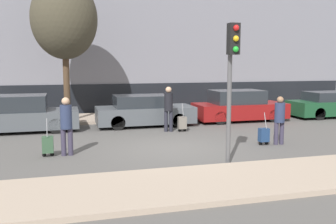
{
  "coord_description": "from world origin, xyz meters",
  "views": [
    {
      "loc": [
        -3.28,
        -11.4,
        2.77
      ],
      "look_at": [
        0.36,
        1.8,
        0.95
      ],
      "focal_mm": 40.0,
      "sensor_mm": 36.0,
      "label": 1
    }
  ],
  "objects_px": {
    "pedestrian_center": "(169,106)",
    "pedestrian_right": "(280,117)",
    "trolley_right": "(264,135)",
    "parked_car_0": "(17,115)",
    "traffic_light": "(232,66)",
    "parked_car_3": "(333,105)",
    "trolley_center": "(182,123)",
    "parked_car_2": "(239,107)",
    "pedestrian_left": "(66,123)",
    "parked_car_1": "(144,111)",
    "trolley_left": "(48,145)",
    "bare_tree_near_crossing": "(64,19)"
  },
  "relations": [
    {
      "from": "parked_car_3",
      "to": "pedestrian_right",
      "type": "bearing_deg",
      "value": -141.15
    },
    {
      "from": "parked_car_2",
      "to": "trolley_center",
      "type": "relative_size",
      "value": 3.79
    },
    {
      "from": "parked_car_3",
      "to": "parked_car_1",
      "type": "bearing_deg",
      "value": -179.32
    },
    {
      "from": "parked_car_0",
      "to": "trolley_center",
      "type": "xyz_separation_m",
      "value": [
        6.41,
        -1.78,
        -0.32
      ]
    },
    {
      "from": "parked_car_3",
      "to": "trolley_right",
      "type": "distance_m",
      "value": 8.47
    },
    {
      "from": "parked_car_1",
      "to": "parked_car_2",
      "type": "xyz_separation_m",
      "value": [
        4.64,
        0.18,
        0.04
      ]
    },
    {
      "from": "parked_car_0",
      "to": "parked_car_3",
      "type": "distance_m",
      "value": 15.14
    },
    {
      "from": "parked_car_3",
      "to": "traffic_light",
      "type": "distance_m",
      "value": 11.61
    },
    {
      "from": "parked_car_1",
      "to": "trolley_center",
      "type": "height_order",
      "value": "parked_car_1"
    },
    {
      "from": "parked_car_3",
      "to": "trolley_center",
      "type": "distance_m",
      "value": 8.94
    },
    {
      "from": "pedestrian_right",
      "to": "trolley_right",
      "type": "height_order",
      "value": "pedestrian_right"
    },
    {
      "from": "parked_car_0",
      "to": "traffic_light",
      "type": "bearing_deg",
      "value": -48.34
    },
    {
      "from": "pedestrian_left",
      "to": "bare_tree_near_crossing",
      "type": "height_order",
      "value": "bare_tree_near_crossing"
    },
    {
      "from": "trolley_center",
      "to": "traffic_light",
      "type": "bearing_deg",
      "value": -93.07
    },
    {
      "from": "trolley_left",
      "to": "bare_tree_near_crossing",
      "type": "relative_size",
      "value": 0.18
    },
    {
      "from": "parked_car_1",
      "to": "traffic_light",
      "type": "height_order",
      "value": "traffic_light"
    },
    {
      "from": "parked_car_0",
      "to": "traffic_light",
      "type": "xyz_separation_m",
      "value": [
        6.13,
        -6.89,
        2.0
      ]
    },
    {
      "from": "pedestrian_center",
      "to": "traffic_light",
      "type": "distance_m",
      "value": 5.54
    },
    {
      "from": "trolley_left",
      "to": "bare_tree_near_crossing",
      "type": "bearing_deg",
      "value": 84.22
    },
    {
      "from": "parked_car_2",
      "to": "traffic_light",
      "type": "relative_size",
      "value": 1.15
    },
    {
      "from": "parked_car_2",
      "to": "pedestrian_left",
      "type": "xyz_separation_m",
      "value": [
        -7.95,
        -4.78,
        0.32
      ]
    },
    {
      "from": "pedestrian_center",
      "to": "pedestrian_right",
      "type": "relative_size",
      "value": 1.11
    },
    {
      "from": "pedestrian_left",
      "to": "parked_car_3",
      "type": "bearing_deg",
      "value": 20.66
    },
    {
      "from": "parked_car_0",
      "to": "parked_car_1",
      "type": "bearing_deg",
      "value": 0.34
    },
    {
      "from": "parked_car_3",
      "to": "traffic_light",
      "type": "xyz_separation_m",
      "value": [
        -9.0,
        -7.04,
        2.07
      ]
    },
    {
      "from": "parked_car_3",
      "to": "bare_tree_near_crossing",
      "type": "height_order",
      "value": "bare_tree_near_crossing"
    },
    {
      "from": "parked_car_2",
      "to": "trolley_center",
      "type": "height_order",
      "value": "parked_car_2"
    },
    {
      "from": "trolley_right",
      "to": "bare_tree_near_crossing",
      "type": "relative_size",
      "value": 0.18
    },
    {
      "from": "parked_car_1",
      "to": "pedestrian_right",
      "type": "distance_m",
      "value": 6.14
    },
    {
      "from": "parked_car_3",
      "to": "pedestrian_center",
      "type": "height_order",
      "value": "pedestrian_center"
    },
    {
      "from": "pedestrian_center",
      "to": "bare_tree_near_crossing",
      "type": "xyz_separation_m",
      "value": [
        -3.9,
        3.18,
        3.62
      ]
    },
    {
      "from": "pedestrian_center",
      "to": "trolley_right",
      "type": "relative_size",
      "value": 1.63
    },
    {
      "from": "parked_car_3",
      "to": "bare_tree_near_crossing",
      "type": "distance_m",
      "value": 13.83
    },
    {
      "from": "bare_tree_near_crossing",
      "to": "traffic_light",
      "type": "bearing_deg",
      "value": -63.9
    },
    {
      "from": "parked_car_1",
      "to": "pedestrian_center",
      "type": "bearing_deg",
      "value": -68.23
    },
    {
      "from": "parked_car_2",
      "to": "trolley_right",
      "type": "relative_size",
      "value": 3.9
    },
    {
      "from": "pedestrian_center",
      "to": "pedestrian_right",
      "type": "height_order",
      "value": "pedestrian_center"
    },
    {
      "from": "parked_car_2",
      "to": "pedestrian_right",
      "type": "bearing_deg",
      "value": -101.13
    },
    {
      "from": "parked_car_0",
      "to": "traffic_light",
      "type": "height_order",
      "value": "traffic_light"
    },
    {
      "from": "parked_car_0",
      "to": "parked_car_3",
      "type": "height_order",
      "value": "parked_car_0"
    },
    {
      "from": "parked_car_3",
      "to": "trolley_center",
      "type": "height_order",
      "value": "parked_car_3"
    },
    {
      "from": "traffic_light",
      "to": "pedestrian_right",
      "type": "bearing_deg",
      "value": 36.06
    },
    {
      "from": "pedestrian_right",
      "to": "trolley_left",
      "type": "bearing_deg",
      "value": -178.2
    },
    {
      "from": "pedestrian_left",
      "to": "trolley_left",
      "type": "distance_m",
      "value": 0.84
    },
    {
      "from": "pedestrian_left",
      "to": "pedestrian_center",
      "type": "height_order",
      "value": "pedestrian_center"
    },
    {
      "from": "pedestrian_center",
      "to": "bare_tree_near_crossing",
      "type": "height_order",
      "value": "bare_tree_near_crossing"
    },
    {
      "from": "parked_car_0",
      "to": "parked_car_2",
      "type": "relative_size",
      "value": 1.08
    },
    {
      "from": "trolley_center",
      "to": "bare_tree_near_crossing",
      "type": "bearing_deg",
      "value": 142.82
    },
    {
      "from": "pedestrian_left",
      "to": "pedestrian_right",
      "type": "height_order",
      "value": "pedestrian_left"
    },
    {
      "from": "pedestrian_right",
      "to": "traffic_light",
      "type": "height_order",
      "value": "traffic_light"
    }
  ]
}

